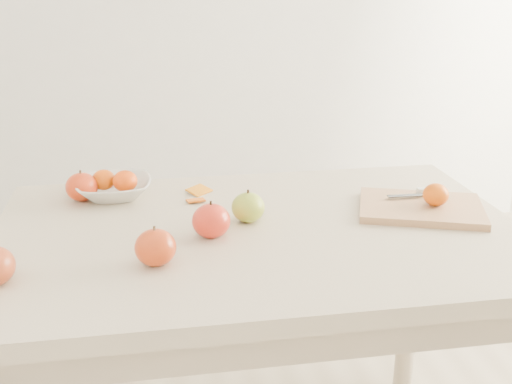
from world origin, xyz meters
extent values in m
cube|color=beige|center=(0.00, 0.00, 0.73)|extent=(1.20, 0.80, 0.04)
cylinder|color=#BCAA8E|center=(-0.54, 0.34, 0.35)|extent=(0.06, 0.06, 0.71)
cylinder|color=#BCAA8E|center=(0.54, 0.34, 0.35)|extent=(0.06, 0.06, 0.71)
cube|color=tan|center=(0.41, 0.04, 0.76)|extent=(0.35, 0.30, 0.02)
ellipsoid|color=orange|center=(0.44, 0.03, 0.80)|extent=(0.06, 0.06, 0.05)
imported|color=silver|center=(-0.33, 0.27, 0.77)|extent=(0.19, 0.19, 0.05)
ellipsoid|color=#CE4707|center=(-0.36, 0.28, 0.80)|extent=(0.06, 0.06, 0.05)
ellipsoid|color=#E24F07|center=(-0.30, 0.25, 0.80)|extent=(0.06, 0.06, 0.06)
cube|color=orange|center=(-0.12, 0.27, 0.75)|extent=(0.07, 0.07, 0.01)
cube|color=#D3590E|center=(-0.13, 0.20, 0.75)|extent=(0.05, 0.04, 0.01)
cube|color=silver|center=(0.47, 0.11, 0.78)|extent=(0.08, 0.02, 0.01)
cube|color=#323539|center=(0.39, 0.08, 0.78)|extent=(0.10, 0.02, 0.00)
ellipsoid|color=olive|center=(-0.02, 0.04, 0.79)|extent=(0.08, 0.08, 0.07)
ellipsoid|color=maroon|center=(-0.41, 0.26, 0.79)|extent=(0.08, 0.08, 0.07)
ellipsoid|color=#8F0A06|center=(-0.24, -0.15, 0.79)|extent=(0.08, 0.08, 0.07)
ellipsoid|color=maroon|center=(-0.11, -0.03, 0.79)|extent=(0.09, 0.09, 0.08)
camera|label=1|loc=(-0.24, -1.33, 1.32)|focal=45.00mm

